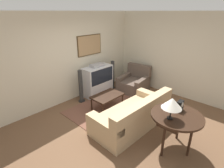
% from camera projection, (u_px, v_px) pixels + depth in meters
% --- Properties ---
extents(ground_plane, '(12.00, 12.00, 0.00)m').
position_uv_depth(ground_plane, '(121.00, 124.00, 4.49)').
color(ground_plane, brown).
extents(wall_back, '(12.00, 0.10, 2.70)m').
position_uv_depth(wall_back, '(69.00, 58.00, 5.32)').
color(wall_back, beige).
rests_on(wall_back, ground_plane).
extents(wall_right, '(0.06, 12.00, 2.70)m').
position_uv_depth(wall_right, '(174.00, 55.00, 5.74)').
color(wall_right, beige).
rests_on(wall_right, ground_plane).
extents(area_rug, '(2.51, 1.61, 0.01)m').
position_uv_depth(area_rug, '(110.00, 106.00, 5.32)').
color(area_rug, brown).
rests_on(area_rug, ground_plane).
extents(tv, '(1.04, 0.48, 1.09)m').
position_uv_depth(tv, '(98.00, 80.00, 5.94)').
color(tv, silver).
rests_on(tv, ground_plane).
extents(couch, '(2.12, 1.05, 0.83)m').
position_uv_depth(couch, '(133.00, 116.00, 4.32)').
color(couch, tan).
rests_on(couch, ground_plane).
extents(armchair, '(1.11, 1.03, 0.90)m').
position_uv_depth(armchair, '(134.00, 83.00, 6.31)').
color(armchair, brown).
rests_on(armchair, ground_plane).
extents(coffee_table, '(0.90, 0.58, 0.44)m').
position_uv_depth(coffee_table, '(107.00, 97.00, 5.07)').
color(coffee_table, black).
rests_on(coffee_table, ground_plane).
extents(console_table, '(1.01, 1.01, 0.81)m').
position_uv_depth(console_table, '(177.00, 118.00, 3.44)').
color(console_table, black).
rests_on(console_table, ground_plane).
extents(table_lamp, '(0.37, 0.37, 0.43)m').
position_uv_depth(table_lamp, '(172.00, 103.00, 3.17)').
color(table_lamp, black).
rests_on(table_lamp, console_table).
extents(mantel_clock, '(0.17, 0.10, 0.21)m').
position_uv_depth(mantel_clock, '(180.00, 106.00, 3.54)').
color(mantel_clock, black).
rests_on(mantel_clock, console_table).
extents(speaker_tower_left, '(0.22, 0.22, 1.04)m').
position_uv_depth(speaker_tower_left, '(81.00, 87.00, 5.45)').
color(speaker_tower_left, black).
rests_on(speaker_tower_left, ground_plane).
extents(speaker_tower_right, '(0.22, 0.22, 1.04)m').
position_uv_depth(speaker_tower_right, '(113.00, 75.00, 6.43)').
color(speaker_tower_right, black).
rests_on(speaker_tower_right, ground_plane).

